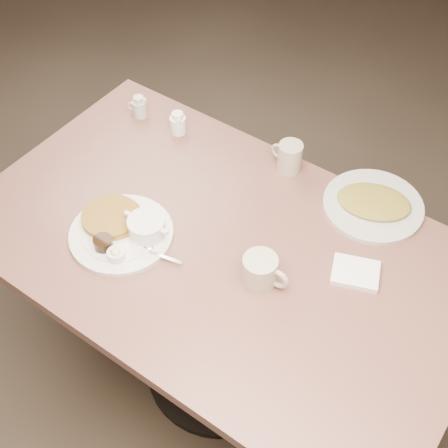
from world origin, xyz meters
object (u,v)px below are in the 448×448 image
Objects in this scene: creamer_right at (178,123)px; hash_plate at (373,204)px; diner_table at (220,278)px; creamer_left at (139,107)px; main_plate at (124,229)px; coffee_mug_near at (261,270)px; coffee_mug_far at (289,157)px.

hash_plate is at bearing 5.36° from creamer_right.
diner_table is 0.68m from creamer_left.
main_plate is 2.72× the size of coffee_mug_near.
coffee_mug_far is 1.43× the size of creamer_left.
diner_table is at bearing 27.78° from main_plate.
main_plate is at bearing -54.10° from creamer_left.
creamer_right is (-0.16, 0.46, 0.01)m from main_plate.
creamer_right is 0.20× the size of hash_plate.
creamer_right is (-0.41, 0.32, 0.21)m from diner_table.
coffee_mug_far is (0.24, 0.52, 0.03)m from main_plate.
creamer_left is at bearing -176.39° from creamer_right.
creamer_left reaches higher than main_plate.
diner_table is 18.75× the size of creamer_left.
coffee_mug_far reaches higher than creamer_left.
diner_table is at bearing -127.23° from hash_plate.
main_plate is 0.57m from coffee_mug_far.
coffee_mug_near reaches higher than main_plate.
creamer_left is 1.00× the size of creamer_right.
creamer_right is at bearing 141.60° from diner_table.
hash_plate is (0.87, 0.08, -0.02)m from creamer_left.
main_plate is 0.43m from coffee_mug_near.
diner_table is at bearing -28.70° from creamer_left.
coffee_mug_near reaches higher than creamer_right.
coffee_mug_near is at bearing -68.02° from coffee_mug_far.
creamer_left is (-0.74, 0.35, -0.01)m from coffee_mug_near.
coffee_mug_near is at bearing 12.25° from main_plate.
creamer_right is (-0.40, -0.06, -0.01)m from coffee_mug_far.
coffee_mug_far is at bearing 90.80° from diner_table.
creamer_right is (-0.58, 0.36, -0.01)m from coffee_mug_near.
main_plate is 3.35× the size of coffee_mug_far.
diner_table is 10.68× the size of coffee_mug_near.
coffee_mug_far is 0.29× the size of hash_plate.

